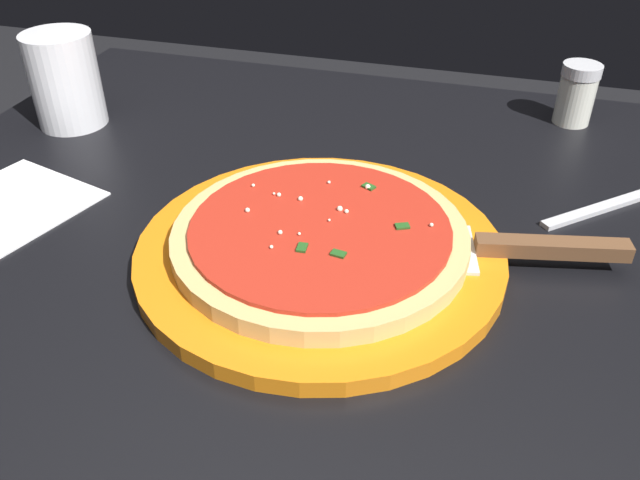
{
  "coord_description": "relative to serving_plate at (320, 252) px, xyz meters",
  "views": [
    {
      "loc": [
        -0.41,
        -0.16,
        1.08
      ],
      "look_at": [
        0.04,
        -0.03,
        0.75
      ],
      "focal_mm": 36.74,
      "sensor_mm": 36.0,
      "label": 1
    }
  ],
  "objects": [
    {
      "name": "restaurant_table",
      "position": [
        -0.04,
        0.03,
        -0.14
      ],
      "size": [
        0.96,
        0.9,
        0.73
      ],
      "color": "black",
      "rests_on": "ground_plane"
    },
    {
      "name": "serving_plate",
      "position": [
        0.0,
        0.0,
        0.0
      ],
      "size": [
        0.32,
        0.32,
        0.02
      ],
      "primitive_type": "cylinder",
      "color": "orange",
      "rests_on": "restaurant_table"
    },
    {
      "name": "pizza",
      "position": [
        0.0,
        -0.0,
        0.02
      ],
      "size": [
        0.26,
        0.26,
        0.02
      ],
      "color": "#DBB26B",
      "rests_on": "serving_plate"
    },
    {
      "name": "pizza_server",
      "position": [
        0.03,
        -0.16,
        0.01
      ],
      "size": [
        0.09,
        0.22,
        0.01
      ],
      "color": "silver",
      "rests_on": "serving_plate"
    },
    {
      "name": "cup_tall_drink",
      "position": [
        0.19,
        0.37,
        0.05
      ],
      "size": [
        0.08,
        0.08,
        0.11
      ],
      "primitive_type": "cylinder",
      "color": "silver",
      "rests_on": "restaurant_table"
    },
    {
      "name": "napkin_loose_left",
      "position": [
        -0.0,
        0.32,
        -0.01
      ],
      "size": [
        0.17,
        0.17,
        0.0
      ],
      "primitive_type": "cube",
      "rotation": [
        0.0,
        0.0,
        -0.27
      ],
      "color": "white",
      "rests_on": "restaurant_table"
    },
    {
      "name": "fork",
      "position": [
        0.18,
        -0.27,
        -0.01
      ],
      "size": [
        0.14,
        0.15,
        0.0
      ],
      "color": "silver",
      "rests_on": "restaurant_table"
    },
    {
      "name": "parmesan_shaker",
      "position": [
        0.36,
        -0.22,
        0.03
      ],
      "size": [
        0.05,
        0.05,
        0.07
      ],
      "color": "silver",
      "rests_on": "restaurant_table"
    }
  ]
}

